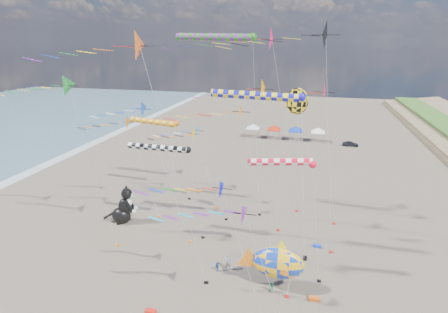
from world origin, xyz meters
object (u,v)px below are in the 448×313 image
object	(u,v)px
child_blue	(217,266)
person_adult	(228,262)
cat_inflatable	(122,205)
parked_car	(350,144)
fish_inflatable	(277,263)
child_green	(272,288)

from	to	relation	value
child_blue	person_adult	bearing A→B (deg)	-25.41
person_adult	cat_inflatable	bearing A→B (deg)	140.62
person_adult	parked_car	distance (m)	51.50
cat_inflatable	fish_inflatable	world-z (taller)	fish_inflatable
person_adult	parked_car	bearing A→B (deg)	55.01
cat_inflatable	child_green	distance (m)	21.68
cat_inflatable	child_green	bearing A→B (deg)	-37.99
cat_inflatable	parked_car	size ratio (longest dim) A/B	1.46
fish_inflatable	child_green	world-z (taller)	fish_inflatable
cat_inflatable	child_green	size ratio (longest dim) A/B	4.28
child_green	child_blue	xyz separation A→B (m)	(-5.68, 1.86, -0.05)
fish_inflatable	child_blue	distance (m)	6.50
parked_car	person_adult	bearing A→B (deg)	161.97
child_blue	fish_inflatable	bearing A→B (deg)	-61.58
fish_inflatable	person_adult	distance (m)	5.58
cat_inflatable	child_blue	xyz separation A→B (m)	(14.17, -6.67, -1.94)
person_adult	fish_inflatable	bearing A→B (deg)	-35.07
fish_inflatable	child_green	distance (m)	2.34
cat_inflatable	child_green	xyz separation A→B (m)	(19.84, -8.53, -1.89)
cat_inflatable	child_blue	world-z (taller)	cat_inflatable
person_adult	parked_car	xyz separation A→B (m)	(15.73, 49.04, -0.27)
cat_inflatable	person_adult	world-z (taller)	cat_inflatable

